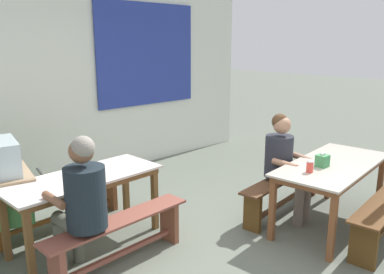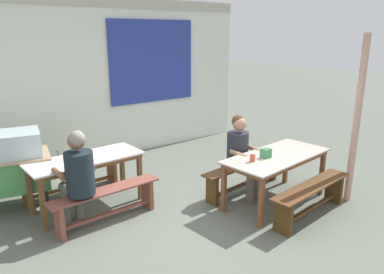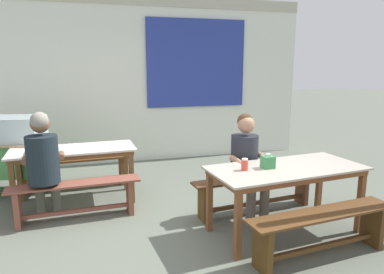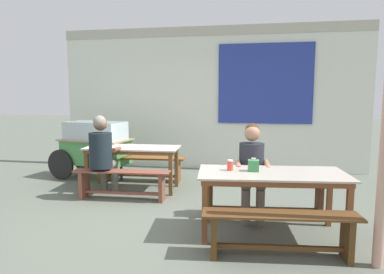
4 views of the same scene
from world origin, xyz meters
name	(u,v)px [view 2 (image 2 of 4)]	position (x,y,z in m)	size (l,w,h in m)	color
ground_plane	(191,213)	(0.00, 0.00, 0.00)	(40.00, 40.00, 0.00)	#61685A
backdrop_wall	(100,77)	(0.04, 2.99, 1.60)	(6.59, 0.23, 3.07)	silver
dining_table_far	(86,163)	(-1.07, 1.06, 0.66)	(1.61, 0.73, 0.74)	silver
dining_table_near	(277,160)	(1.18, -0.47, 0.67)	(1.75, 0.93, 0.74)	#BEB3A4
bench_far_back	(71,174)	(-1.10, 1.64, 0.31)	(1.63, 0.39, 0.46)	brown
bench_far_front	(107,201)	(-1.04, 0.47, 0.30)	(1.52, 0.35, 0.46)	brown
bench_near_back	(244,172)	(1.12, 0.11, 0.31)	(1.69, 0.42, 0.46)	brown
bench_near_front	(311,196)	(1.24, -1.05, 0.30)	(1.57, 0.45, 0.46)	#563519
person_left_back_turned	(78,173)	(-1.37, 0.52, 0.75)	(0.48, 0.58, 1.32)	#606657
person_right_near_table	(241,151)	(0.95, 0.03, 0.72)	(0.46, 0.56, 1.26)	#6C5F55
tissue_box	(266,153)	(0.97, -0.44, 0.81)	(0.13, 0.12, 0.15)	#3D8C51
condiment_jar	(253,157)	(0.70, -0.45, 0.80)	(0.07, 0.07, 0.12)	#E24637
wooden_support_post	(357,121)	(2.15, -1.06, 1.22)	(0.10, 0.10, 2.43)	tan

